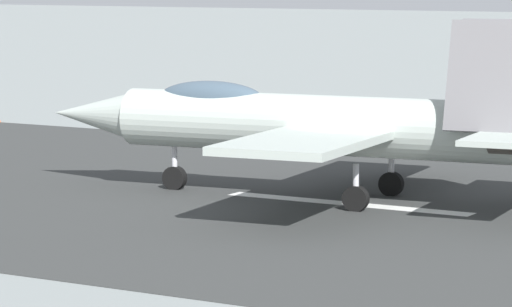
{
  "coord_description": "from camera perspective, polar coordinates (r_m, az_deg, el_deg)",
  "views": [
    {
      "loc": [
        -18.99,
        38.3,
        6.94
      ],
      "look_at": [
        -0.03,
        5.89,
        2.2
      ],
      "focal_mm": 101.32,
      "sensor_mm": 36.0,
      "label": 1
    }
  ],
  "objects": [
    {
      "name": "ground_plane",
      "position": [
        43.31,
        3.91,
        -2.04
      ],
      "size": [
        400.0,
        400.0,
        0.0
      ],
      "primitive_type": "plane",
      "color": "gray"
    },
    {
      "name": "runway_strip",
      "position": [
        43.3,
        3.93,
        -2.03
      ],
      "size": [
        240.0,
        26.0,
        0.02
      ],
      "color": "#323433",
      "rests_on": "ground"
    },
    {
      "name": "fighter_jet",
      "position": [
        43.94,
        2.52,
        1.24
      ],
      "size": [
        17.6,
        13.5,
        5.58
      ],
      "color": "#A8B4AC",
      "rests_on": "ground"
    },
    {
      "name": "marker_cone_mid",
      "position": [
        59.15,
        1.2,
        0.72
      ],
      "size": [
        0.44,
        0.44,
        0.55
      ],
      "primitive_type": "cone",
      "color": "orange",
      "rests_on": "ground"
    }
  ]
}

